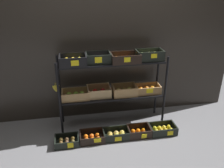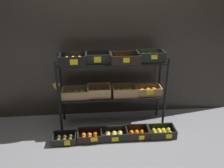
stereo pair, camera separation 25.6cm
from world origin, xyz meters
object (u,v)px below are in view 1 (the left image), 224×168
at_px(crate_ground_apple_gold, 116,135).
at_px(crate_ground_lemon, 162,130).
at_px(crate_ground_kiwi, 67,141).
at_px(crate_ground_right_tangerine, 139,132).
at_px(display_rack, 113,78).
at_px(crate_ground_tangerine, 92,137).

height_order(crate_ground_apple_gold, crate_ground_lemon, crate_ground_lemon).
xyz_separation_m(crate_ground_kiwi, crate_ground_right_tangerine, (0.97, 0.02, 0.01)).
distance_m(display_rack, crate_ground_apple_gold, 0.76).
xyz_separation_m(crate_ground_kiwi, crate_ground_tangerine, (0.33, 0.02, 0.00)).
height_order(crate_ground_kiwi, crate_ground_apple_gold, crate_ground_apple_gold).
relative_size(crate_ground_right_tangerine, crate_ground_lemon, 0.85).
relative_size(display_rack, crate_ground_lemon, 4.25).
bearing_deg(crate_ground_tangerine, display_rack, 46.06).
bearing_deg(crate_ground_apple_gold, crate_ground_kiwi, -178.16).
bearing_deg(crate_ground_kiwi, display_rack, 29.20).
distance_m(display_rack, crate_ground_kiwi, 1.02).
bearing_deg(crate_ground_right_tangerine, crate_ground_tangerine, -179.76).
distance_m(crate_ground_kiwi, crate_ground_lemon, 1.30).
bearing_deg(crate_ground_kiwi, crate_ground_lemon, 0.81).
distance_m(crate_ground_kiwi, crate_ground_tangerine, 0.33).
relative_size(display_rack, crate_ground_tangerine, 4.76).
xyz_separation_m(display_rack, crate_ground_kiwi, (-0.67, -0.37, -0.68)).
relative_size(display_rack, crate_ground_kiwi, 4.97).
height_order(crate_ground_tangerine, crate_ground_lemon, crate_ground_lemon).
bearing_deg(crate_ground_right_tangerine, crate_ground_apple_gold, -179.31).
xyz_separation_m(crate_ground_apple_gold, crate_ground_lemon, (0.65, -0.00, 0.00)).
bearing_deg(crate_ground_right_tangerine, display_rack, 131.25).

